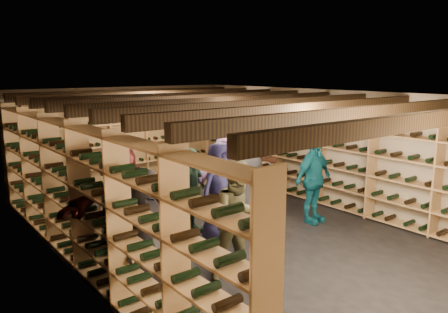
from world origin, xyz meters
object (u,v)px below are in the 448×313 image
crate_loose (203,180)px  person_9 (120,208)px  person_10 (190,191)px  person_0 (142,229)px  person_5 (121,209)px  person_11 (227,179)px  person_12 (246,171)px  crate_stack_left (134,203)px  person_2 (239,220)px  person_6 (221,192)px  crate_stack_right (225,188)px  person_7 (227,166)px  person_4 (314,179)px  person_1 (179,221)px  person_8 (258,165)px

crate_loose → person_9: bearing=-141.4°
person_9 → person_10: size_ratio=1.00×
person_0 → person_5: size_ratio=0.88×
crate_loose → person_11: (-1.30, -2.60, 0.74)m
person_11 → person_12: 0.55m
crate_stack_left → crate_loose: 2.76m
crate_loose → person_12: bearing=-106.8°
person_2 → person_12: (1.79, 1.92, 0.06)m
person_0 → person_6: (1.76, 0.64, 0.03)m
crate_stack_left → crate_stack_right: same height
person_6 → person_0: bearing=-165.1°
crate_loose → person_7: (-0.74, -1.93, 0.80)m
person_4 → person_9: size_ratio=1.09×
person_2 → person_7: person_7 is taller
crate_stack_left → person_1: size_ratio=0.33×
crate_stack_left → person_11: 1.94m
person_0 → person_4: bearing=-18.1°
crate_loose → person_6: 3.87m
person_0 → person_8: size_ratio=0.90×
crate_stack_left → person_5: 2.53m
crate_stack_left → person_4: person_4 is taller
crate_loose → person_6: bearing=-120.8°
crate_stack_right → person_2: bearing=-125.3°
person_0 → person_5: bearing=67.1°
person_11 → person_12: size_ratio=0.94×
person_2 → person_6: 1.32m
person_10 → crate_loose: bearing=27.3°
person_4 → person_9: (-3.45, 0.80, -0.07)m
person_10 → person_6: bearing=-95.0°
person_4 → person_8: bearing=94.8°
person_10 → person_11: person_11 is taller
person_5 → person_2: bearing=-32.1°
crate_loose → person_6: size_ratio=0.30×
person_5 → crate_loose: bearing=53.7°
person_11 → person_12: person_12 is taller
crate_stack_left → person_6: bearing=-75.3°
person_8 → person_12: person_8 is taller
person_5 → person_10: bearing=34.2°
person_0 → person_7: (2.97, 1.97, 0.08)m
person_5 → person_6: person_5 is taller
person_1 → person_11: 2.26m
crate_stack_left → person_12: 2.27m
person_1 → person_11: size_ratio=0.95×
crate_stack_right → person_12: 1.32m
person_8 → person_9: size_ratio=1.19×
person_2 → person_5: bearing=149.4°
crate_stack_left → crate_stack_right: (2.09, -0.22, 0.00)m
crate_stack_right → person_6: size_ratio=0.32×
crate_stack_right → person_8: size_ratio=0.30×
person_1 → person_2: 0.82m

